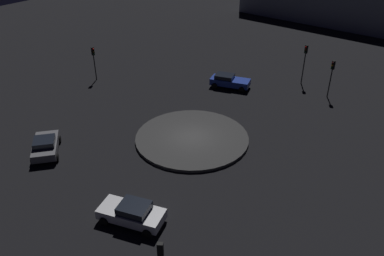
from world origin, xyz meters
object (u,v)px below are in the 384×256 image
car_white (132,213)px  traffic_light_southwest (332,72)px  car_grey (45,145)px  traffic_light_south (305,57)px  traffic_light_east (94,57)px  car_blue (229,81)px

car_white → traffic_light_southwest: (-3.71, -25.45, 2.11)m
car_white → traffic_light_southwest: 25.81m
car_grey → traffic_light_south: bearing=-72.7°
car_grey → car_white: size_ratio=0.91×
traffic_light_east → traffic_light_south: bearing=47.0°
car_grey → car_blue: (-5.26, -19.87, 0.03)m
car_blue → traffic_light_southwest: bearing=6.6°
car_grey → car_blue: size_ratio=0.91×
car_grey → traffic_light_south: traffic_light_south is taller
car_blue → traffic_light_east: bearing=-167.7°
traffic_light_south → traffic_light_southwest: (-3.59, 1.70, -0.30)m
car_white → car_blue: bearing=-90.7°
car_grey → car_white: bearing=-146.9°
car_white → traffic_light_southwest: size_ratio=1.14×
car_grey → traffic_light_south: (-11.29, -25.58, 2.43)m
car_white → traffic_light_south: bearing=-106.4°
traffic_light_southwest → traffic_light_east: (23.02, 11.25, -0.10)m
traffic_light_south → car_white: bearing=9.6°
car_blue → traffic_light_southwest: (-9.63, -4.02, 2.10)m
traffic_light_south → traffic_light_southwest: bearing=74.5°
car_blue → traffic_light_south: traffic_light_south is taller
car_blue → car_white: car_white is taller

